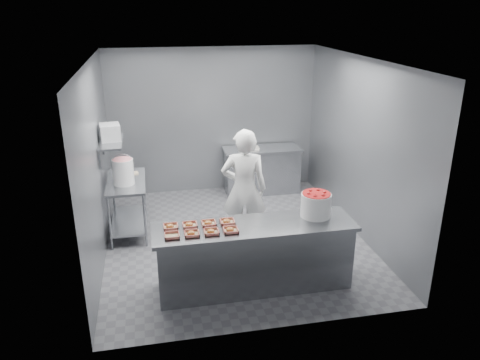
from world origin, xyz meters
name	(u,v)px	position (x,y,z in m)	size (l,w,h in m)	color
floor	(235,239)	(0.00, 0.00, 0.00)	(4.50, 4.50, 0.00)	#4C4C51
ceiling	(234,60)	(0.00, 0.00, 2.80)	(4.50, 4.50, 0.00)	white
wall_back	(213,121)	(0.00, 2.25, 1.40)	(4.00, 0.04, 2.80)	slate
wall_left	(96,164)	(-2.00, 0.00, 1.40)	(0.04, 4.50, 2.80)	slate
wall_right	(359,148)	(2.00, 0.00, 1.40)	(0.04, 4.50, 2.80)	slate
service_counter	(254,256)	(0.00, -1.35, 0.45)	(2.60, 0.70, 0.90)	slate
prep_table	(128,198)	(-1.65, 0.60, 0.59)	(0.60, 1.20, 0.90)	slate
back_counter	(262,170)	(0.90, 1.90, 0.45)	(1.50, 0.60, 0.90)	slate
wall_shelf	(111,142)	(-1.82, 0.60, 1.55)	(0.35, 0.90, 0.03)	slate
tray_0	(172,235)	(-1.05, -1.47, 0.92)	(0.19, 0.18, 0.04)	tan
tray_1	(192,233)	(-0.81, -1.47, 0.92)	(0.19, 0.18, 0.06)	tan
tray_2	(211,232)	(-0.57, -1.47, 0.92)	(0.19, 0.18, 0.06)	tan
tray_3	(231,230)	(-0.33, -1.47, 0.92)	(0.19, 0.18, 0.06)	tan
tray_4	(171,226)	(-1.05, -1.23, 0.92)	(0.19, 0.18, 0.06)	tan
tray_5	(190,225)	(-0.81, -1.23, 0.92)	(0.19, 0.18, 0.06)	tan
tray_6	(209,223)	(-0.57, -1.23, 0.92)	(0.19, 0.18, 0.06)	tan
tray_7	(227,222)	(-0.33, -1.23, 0.92)	(0.19, 0.18, 0.06)	tan
worker	(244,190)	(0.10, -0.22, 0.93)	(0.68, 0.45, 1.86)	white
strawberry_tub	(316,204)	(0.85, -1.25, 1.07)	(0.39, 0.39, 0.33)	silver
glaze_bucket	(123,171)	(-1.67, 0.46, 1.11)	(0.34, 0.32, 0.49)	silver
bucket_lid	(122,175)	(-1.72, 0.83, 0.91)	(0.28, 0.28, 0.02)	silver
rag	(134,173)	(-1.53, 0.91, 0.91)	(0.14, 0.12, 0.02)	#CCB28C
appliance	(110,132)	(-1.82, 0.64, 1.69)	(0.29, 0.33, 0.25)	gray
paper_stack	(251,148)	(0.68, 1.90, 0.92)	(0.30, 0.22, 0.04)	silver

